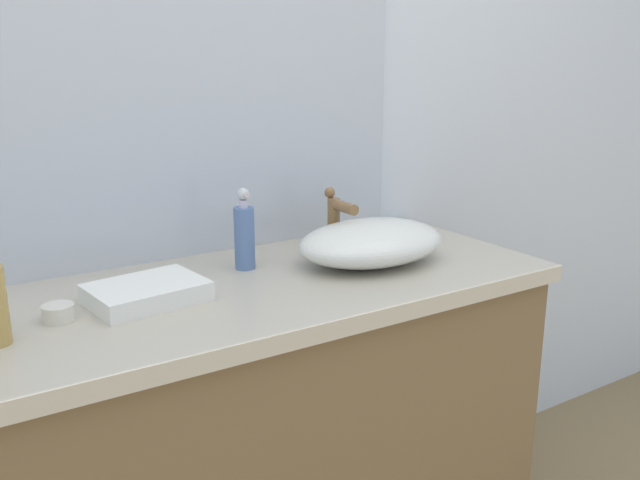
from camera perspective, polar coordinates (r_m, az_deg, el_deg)
The scene contains 8 objects.
bathroom_wall_rear at distance 1.72m, azimuth -9.95°, elevation 12.97°, with size 6.00×0.06×2.60m, color silver.
vanity_counter at distance 1.69m, azimuth -4.93°, elevation -17.75°, with size 1.35×0.56×0.88m.
wall_mirror_panel at distance 1.68m, azimuth -10.40°, elevation 17.06°, with size 1.10×0.01×1.09m, color #B2BCC6.
sink_basin at distance 1.63m, azimuth 4.36°, elevation -0.18°, with size 0.38×0.27×0.10m, color silver.
faucet at distance 1.74m, azimuth 1.40°, elevation 2.11°, with size 0.03×0.13×0.16m.
lotion_bottle at distance 1.58m, azimuth -6.42°, elevation 0.46°, with size 0.05×0.05×0.19m.
candle_jar at distance 1.37m, azimuth -21.22°, elevation -5.75°, with size 0.06×0.06×0.03m, color silver.
folded_hand_towel at distance 1.42m, azimuth -14.43°, elevation -4.31°, with size 0.22×0.16×0.04m, color white.
Camera 1 is at (-0.67, -0.86, 1.36)m, focal length 37.90 mm.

